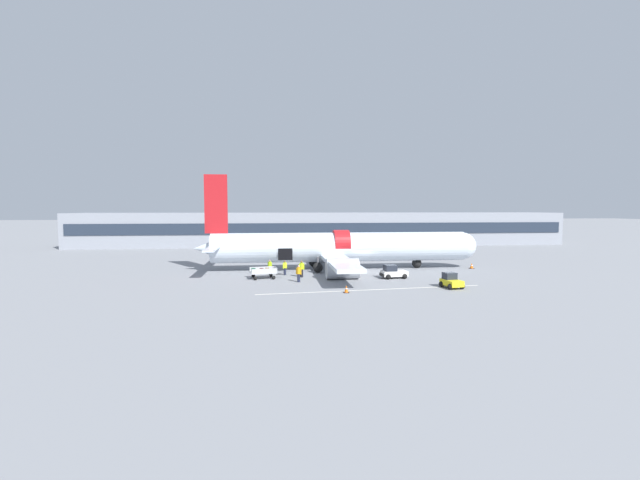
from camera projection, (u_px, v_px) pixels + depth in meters
The scene contains 14 objects.
ground_plane at pixel (363, 271), 51.52m from camera, with size 500.00×500.00×0.00m, color gray.
apron_marking_line at pixel (373, 290), 39.90m from camera, with size 21.71×2.38×0.01m.
terminal_strip at pixel (324, 229), 89.68m from camera, with size 99.41×12.25×6.67m.
airplane at pixel (337, 248), 53.21m from camera, with size 35.51×28.31×11.63m.
baggage_tug_lead at pixel (451, 282), 40.85m from camera, with size 2.05×2.50×1.44m.
baggage_tug_mid at pixel (393, 272), 46.50m from camera, with size 2.93×2.08×1.47m.
baggage_cart_loading at pixel (264, 273), 46.33m from camera, with size 3.79×2.49×1.18m.
ground_crew_loader_a at pixel (285, 267), 48.65m from camera, with size 0.54×0.53×1.66m.
ground_crew_loader_b at pixel (299, 273), 44.00m from camera, with size 0.59×0.53×1.76m.
ground_crew_driver at pixel (270, 267), 49.08m from camera, with size 0.54×0.54×1.70m.
ground_crew_supervisor at pixel (302, 268), 47.10m from camera, with size 0.64×0.53×1.85m.
safety_cone_nose at pixel (472, 266), 54.01m from camera, with size 0.63×0.63×0.69m.
safety_cone_engine_left at pixel (346, 289), 38.49m from camera, with size 0.52×0.52×0.68m.
safety_cone_wingtip at pixel (357, 275), 47.02m from camera, with size 0.65×0.65×0.56m.
Camera 1 is at (-10.92, -50.18, 7.58)m, focal length 24.00 mm.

